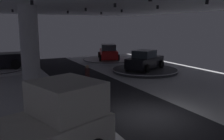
# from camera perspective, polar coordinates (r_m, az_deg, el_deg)

# --- Properties ---
(ground) EXTENTS (24.00, 44.00, 0.06)m
(ground) POSITION_cam_1_polar(r_m,az_deg,el_deg) (11.54, 8.97, -10.96)
(ground) COLOR silver
(column_left) EXTENTS (1.22, 1.22, 5.50)m
(column_left) POSITION_cam_1_polar(r_m,az_deg,el_deg) (17.13, -19.03, 5.21)
(column_left) COLOR silver
(column_left) RESTS_ON ground
(display_platform_far_right) EXTENTS (5.99, 5.99, 0.28)m
(display_platform_far_right) POSITION_cam_1_polar(r_m,az_deg,el_deg) (22.05, 7.82, -0.02)
(display_platform_far_right) COLOR #333338
(display_platform_far_right) RESTS_ON ground
(display_car_far_right) EXTENTS (4.56, 3.60, 1.71)m
(display_car_far_right) POSITION_cam_1_polar(r_m,az_deg,el_deg) (21.88, 7.84, 2.25)
(display_car_far_right) COLOR black
(display_car_far_right) RESTS_ON display_platform_far_right
(display_platform_deep_right) EXTENTS (5.75, 5.75, 0.36)m
(display_platform_deep_right) POSITION_cam_1_polar(r_m,az_deg,el_deg) (27.58, -0.89, 2.30)
(display_platform_deep_right) COLOR silver
(display_platform_deep_right) RESTS_ON ground
(display_car_deep_right) EXTENTS (3.35, 4.57, 1.71)m
(display_car_deep_right) POSITION_cam_1_polar(r_m,az_deg,el_deg) (27.43, -0.89, 4.21)
(display_car_deep_right) COLOR red
(display_car_deep_right) RESTS_ON display_platform_deep_right
(visitor_walking_near) EXTENTS (0.32, 0.32, 1.59)m
(visitor_walking_near) POSITION_cam_1_polar(r_m,az_deg,el_deg) (16.08, -5.91, -1.23)
(visitor_walking_near) COLOR black
(visitor_walking_near) RESTS_ON ground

